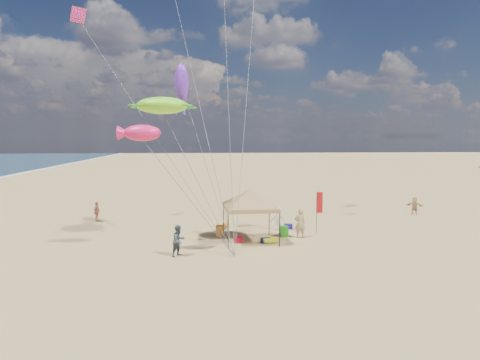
{
  "coord_description": "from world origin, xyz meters",
  "views": [
    {
      "loc": [
        -1.93,
        -21.06,
        6.6
      ],
      "look_at": [
        0.0,
        3.0,
        4.0
      ],
      "focal_mm": 30.42,
      "sensor_mm": 36.0,
      "label": 1
    }
  ],
  "objects_px": {
    "person_far_c": "(415,206)",
    "canopy_tent": "(250,191)",
    "cooler_blue": "(288,226)",
    "cooler_red": "(238,240)",
    "person_near_b": "(179,241)",
    "person_near_c": "(278,218)",
    "chair_yellow": "(220,231)",
    "feather_flag": "(319,205)",
    "beach_cart": "(270,240)",
    "person_near_a": "(300,223)",
    "chair_green": "(284,231)",
    "person_far_a": "(97,212)"
  },
  "relations": [
    {
      "from": "feather_flag",
      "to": "chair_yellow",
      "type": "bearing_deg",
      "value": -177.02
    },
    {
      "from": "person_near_c",
      "to": "person_far_c",
      "type": "bearing_deg",
      "value": -146.92
    },
    {
      "from": "cooler_red",
      "to": "cooler_blue",
      "type": "xyz_separation_m",
      "value": [
        3.85,
        3.46,
        0.0
      ]
    },
    {
      "from": "person_far_c",
      "to": "cooler_blue",
      "type": "bearing_deg",
      "value": -127.26
    },
    {
      "from": "person_near_a",
      "to": "person_near_b",
      "type": "xyz_separation_m",
      "value": [
        -7.6,
        -3.52,
        -0.08
      ]
    },
    {
      "from": "chair_yellow",
      "to": "cooler_blue",
      "type": "bearing_deg",
      "value": 17.83
    },
    {
      "from": "beach_cart",
      "to": "person_far_a",
      "type": "bearing_deg",
      "value": 149.73
    },
    {
      "from": "feather_flag",
      "to": "beach_cart",
      "type": "relative_size",
      "value": 3.19
    },
    {
      "from": "cooler_red",
      "to": "person_near_a",
      "type": "xyz_separation_m",
      "value": [
        4.11,
        0.95,
        0.77
      ]
    },
    {
      "from": "beach_cart",
      "to": "person_near_a",
      "type": "bearing_deg",
      "value": 27.35
    },
    {
      "from": "canopy_tent",
      "to": "beach_cart",
      "type": "xyz_separation_m",
      "value": [
        1.22,
        -0.45,
        -3.0
      ]
    },
    {
      "from": "cooler_blue",
      "to": "cooler_red",
      "type": "bearing_deg",
      "value": -138.04
    },
    {
      "from": "feather_flag",
      "to": "person_near_c",
      "type": "height_order",
      "value": "feather_flag"
    },
    {
      "from": "cooler_red",
      "to": "chair_yellow",
      "type": "xyz_separation_m",
      "value": [
        -1.1,
        1.87,
        0.16
      ]
    },
    {
      "from": "cooler_red",
      "to": "person_far_c",
      "type": "relative_size",
      "value": 0.36
    },
    {
      "from": "person_near_c",
      "to": "cooler_red",
      "type": "bearing_deg",
      "value": 60.24
    },
    {
      "from": "cooler_red",
      "to": "beach_cart",
      "type": "relative_size",
      "value": 0.6
    },
    {
      "from": "beach_cart",
      "to": "person_near_c",
      "type": "bearing_deg",
      "value": 72.64
    },
    {
      "from": "canopy_tent",
      "to": "person_near_b",
      "type": "bearing_deg",
      "value": -145.99
    },
    {
      "from": "person_far_c",
      "to": "person_near_c",
      "type": "bearing_deg",
      "value": -127.99
    },
    {
      "from": "cooler_blue",
      "to": "chair_yellow",
      "type": "xyz_separation_m",
      "value": [
        -4.95,
        -1.59,
        0.16
      ]
    },
    {
      "from": "person_far_c",
      "to": "canopy_tent",
      "type": "bearing_deg",
      "value": -120.88
    },
    {
      "from": "person_near_a",
      "to": "person_near_b",
      "type": "bearing_deg",
      "value": 26.27
    },
    {
      "from": "cooler_red",
      "to": "chair_yellow",
      "type": "height_order",
      "value": "chair_yellow"
    },
    {
      "from": "chair_yellow",
      "to": "person_near_b",
      "type": "xyz_separation_m",
      "value": [
        -2.38,
        -4.44,
        0.53
      ]
    },
    {
      "from": "beach_cart",
      "to": "person_near_a",
      "type": "xyz_separation_m",
      "value": [
        2.12,
        1.1,
        0.76
      ]
    },
    {
      "from": "cooler_blue",
      "to": "canopy_tent",
      "type": "bearing_deg",
      "value": -134.29
    },
    {
      "from": "chair_green",
      "to": "person_near_a",
      "type": "distance_m",
      "value": 1.21
    },
    {
      "from": "chair_yellow",
      "to": "person_near_a",
      "type": "bearing_deg",
      "value": -9.97
    },
    {
      "from": "person_near_b",
      "to": "person_near_c",
      "type": "height_order",
      "value": "person_near_b"
    },
    {
      "from": "chair_green",
      "to": "beach_cart",
      "type": "xyz_separation_m",
      "value": [
        -1.15,
        -1.47,
        -0.15
      ]
    },
    {
      "from": "person_near_a",
      "to": "person_near_b",
      "type": "relative_size",
      "value": 1.1
    },
    {
      "from": "feather_flag",
      "to": "cooler_blue",
      "type": "relative_size",
      "value": 5.32
    },
    {
      "from": "cooler_red",
      "to": "person_near_c",
      "type": "height_order",
      "value": "person_near_c"
    },
    {
      "from": "canopy_tent",
      "to": "chair_green",
      "type": "distance_m",
      "value": 3.85
    },
    {
      "from": "person_far_a",
      "to": "person_far_c",
      "type": "xyz_separation_m",
      "value": [
        26.02,
        0.82,
        -0.03
      ]
    },
    {
      "from": "chair_yellow",
      "to": "person_far_c",
      "type": "height_order",
      "value": "person_far_c"
    },
    {
      "from": "cooler_red",
      "to": "cooler_blue",
      "type": "height_order",
      "value": "same"
    },
    {
      "from": "feather_flag",
      "to": "chair_yellow",
      "type": "relative_size",
      "value": 4.1
    },
    {
      "from": "person_near_a",
      "to": "cooler_red",
      "type": "bearing_deg",
      "value": 14.45
    },
    {
      "from": "canopy_tent",
      "to": "chair_yellow",
      "type": "relative_size",
      "value": 8.9
    },
    {
      "from": "person_near_b",
      "to": "cooler_red",
      "type": "bearing_deg",
      "value": -10.92
    },
    {
      "from": "beach_cart",
      "to": "person_near_a",
      "type": "relative_size",
      "value": 0.47
    },
    {
      "from": "chair_green",
      "to": "chair_yellow",
      "type": "relative_size",
      "value": 1.0
    },
    {
      "from": "canopy_tent",
      "to": "feather_flag",
      "type": "distance_m",
      "value": 5.44
    },
    {
      "from": "feather_flag",
      "to": "person_near_b",
      "type": "bearing_deg",
      "value": -152.44
    },
    {
      "from": "cooler_red",
      "to": "person_near_b",
      "type": "height_order",
      "value": "person_near_b"
    },
    {
      "from": "canopy_tent",
      "to": "cooler_blue",
      "type": "bearing_deg",
      "value": 45.71
    },
    {
      "from": "person_near_a",
      "to": "person_far_a",
      "type": "xyz_separation_m",
      "value": [
        -14.57,
        6.17,
        -0.17
      ]
    },
    {
      "from": "cooler_red",
      "to": "person_near_b",
      "type": "bearing_deg",
      "value": -143.61
    }
  ]
}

